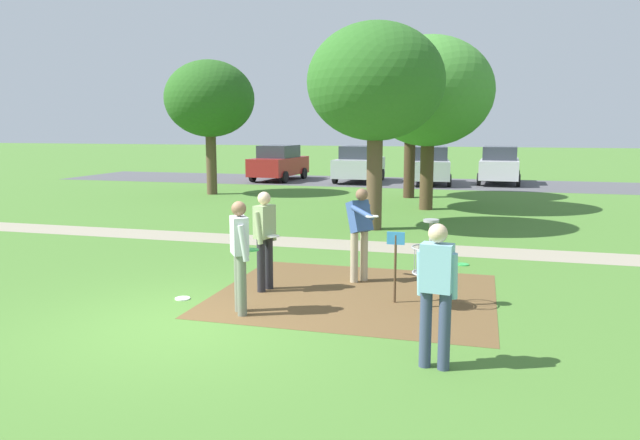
% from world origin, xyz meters
% --- Properties ---
extents(ground_plane, '(160.00, 160.00, 0.00)m').
position_xyz_m(ground_plane, '(0.00, 0.00, 0.00)').
color(ground_plane, '#47752D').
extents(dirt_tee_pad, '(4.57, 3.90, 0.01)m').
position_xyz_m(dirt_tee_pad, '(2.04, 2.17, 0.00)').
color(dirt_tee_pad, brown).
rests_on(dirt_tee_pad, ground).
extents(disc_golf_basket, '(0.98, 0.58, 1.39)m').
position_xyz_m(disc_golf_basket, '(3.24, 1.80, 0.75)').
color(disc_golf_basket, '#9E9EA3').
rests_on(disc_golf_basket, ground).
extents(player_foreground_watching, '(0.45, 0.48, 1.71)m').
position_xyz_m(player_foreground_watching, '(0.59, 0.72, 0.97)').
color(player_foreground_watching, slate).
rests_on(player_foreground_watching, ground).
extents(player_throwing, '(0.44, 0.50, 1.71)m').
position_xyz_m(player_throwing, '(0.50, 2.02, 0.97)').
color(player_throwing, '#232328').
rests_on(player_throwing, ground).
extents(player_waiting_left, '(0.49, 0.42, 1.71)m').
position_xyz_m(player_waiting_left, '(3.57, -0.59, 0.97)').
color(player_waiting_left, '#384260').
rests_on(player_waiting_left, ground).
extents(player_waiting_right, '(0.69, 1.06, 1.71)m').
position_xyz_m(player_waiting_right, '(1.94, 3.02, 0.99)').
color(player_waiting_right, tan).
rests_on(player_waiting_right, ground).
extents(frisbee_near_basket, '(0.25, 0.25, 0.02)m').
position_xyz_m(frisbee_near_basket, '(3.72, 4.88, 0.01)').
color(frisbee_near_basket, green).
rests_on(frisbee_near_basket, ground).
extents(frisbee_by_tee, '(0.21, 0.21, 0.02)m').
position_xyz_m(frisbee_by_tee, '(3.25, 3.75, 0.01)').
color(frisbee_by_tee, '#E53D99').
rests_on(frisbee_by_tee, ground).
extents(frisbee_mid_grass, '(0.25, 0.25, 0.02)m').
position_xyz_m(frisbee_mid_grass, '(-0.63, 1.17, 0.01)').
color(frisbee_mid_grass, white).
rests_on(frisbee_mid_grass, ground).
extents(tree_near_left, '(3.66, 3.66, 5.53)m').
position_xyz_m(tree_near_left, '(1.20, 8.62, 3.94)').
color(tree_near_left, brown).
rests_on(tree_near_left, ground).
extents(tree_near_right, '(3.92, 3.92, 6.27)m').
position_xyz_m(tree_near_right, '(1.23, 16.33, 4.57)').
color(tree_near_right, '#422D1E').
rests_on(tree_near_right, ground).
extents(tree_mid_left, '(3.67, 3.67, 5.49)m').
position_xyz_m(tree_mid_left, '(-6.87, 15.39, 3.90)').
color(tree_mid_left, brown).
rests_on(tree_mid_left, ground).
extents(tree_mid_center, '(4.27, 4.27, 5.77)m').
position_xyz_m(tree_mid_center, '(2.21, 13.04, 3.94)').
color(tree_mid_center, '#4C3823').
rests_on(tree_mid_center, ground).
extents(parking_lot_strip, '(36.00, 6.00, 0.01)m').
position_xyz_m(parking_lot_strip, '(0.00, 22.76, 0.00)').
color(parking_lot_strip, '#4C4C51').
rests_on(parking_lot_strip, ground).
extents(parked_car_leftmost, '(2.23, 4.33, 1.84)m').
position_xyz_m(parked_car_leftmost, '(-6.32, 22.33, 0.92)').
color(parked_car_leftmost, maroon).
rests_on(parked_car_leftmost, ground).
extents(parked_car_center_left, '(2.14, 4.28, 1.84)m').
position_xyz_m(parked_car_center_left, '(-2.05, 22.55, 0.92)').
color(parked_car_center_left, '#B2B7BC').
rests_on(parked_car_center_left, ground).
extents(parked_car_center_right, '(2.27, 4.35, 1.84)m').
position_xyz_m(parked_car_center_right, '(1.53, 22.35, 0.92)').
color(parked_car_center_right, '#B2B7BC').
rests_on(parked_car_center_right, ground).
extents(parked_car_rightmost, '(2.11, 4.27, 1.84)m').
position_xyz_m(parked_car_rightmost, '(4.84, 23.41, 0.92)').
color(parked_car_rightmost, silver).
rests_on(parked_car_rightmost, ground).
extents(gravel_path, '(40.00, 1.24, 0.00)m').
position_xyz_m(gravel_path, '(0.00, 6.29, 0.00)').
color(gravel_path, gray).
rests_on(gravel_path, ground).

